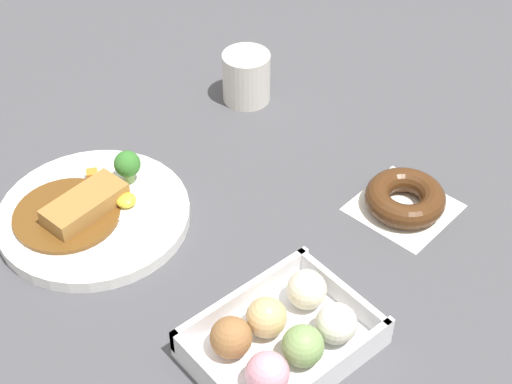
{
  "coord_description": "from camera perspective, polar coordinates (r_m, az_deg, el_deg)",
  "views": [
    {
      "loc": [
        0.46,
        0.54,
        0.73
      ],
      "look_at": [
        -0.04,
        -0.04,
        0.03
      ],
      "focal_mm": 54.69,
      "sensor_mm": 36.0,
      "label": 1
    }
  ],
  "objects": [
    {
      "name": "donut_box",
      "position": [
        0.89,
        2.06,
        -10.47
      ],
      "size": [
        0.2,
        0.15,
        0.06
      ],
      "color": "white",
      "rests_on": "ground_plane"
    },
    {
      "name": "ground_plane",
      "position": [
        1.02,
        0.1,
        -3.38
      ],
      "size": [
        1.6,
        1.6,
        0.0
      ],
      "primitive_type": "plane",
      "color": "#4C4C51"
    },
    {
      "name": "chocolate_ring_donut",
      "position": [
        1.07,
        10.85,
        -0.47
      ],
      "size": [
        0.14,
        0.14,
        0.04
      ],
      "color": "white",
      "rests_on": "ground_plane"
    },
    {
      "name": "coffee_mug",
      "position": [
        1.24,
        -0.71,
        8.4
      ],
      "size": [
        0.08,
        0.08,
        0.08
      ],
      "primitive_type": "cylinder",
      "color": "silver",
      "rests_on": "ground_plane"
    },
    {
      "name": "curry_plate",
      "position": [
        1.06,
        -11.83,
        -1.47
      ],
      "size": [
        0.26,
        0.26,
        0.07
      ],
      "color": "white",
      "rests_on": "ground_plane"
    }
  ]
}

